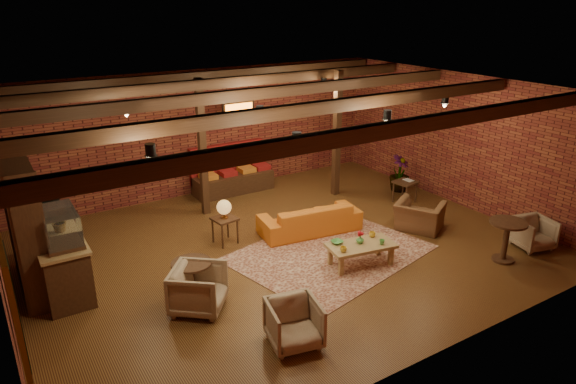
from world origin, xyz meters
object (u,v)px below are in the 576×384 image
side_table_lamp (224,211)px  armchair_far (534,232)px  side_table_book (405,183)px  round_table_right (507,235)px  plant_tall (402,138)px  armchair_right (420,211)px  armchair_b (294,322)px  coffee_table (360,246)px  sofa (310,218)px  round_table_left (192,274)px  armchair_a (198,287)px

side_table_lamp → armchair_far: (5.26, -3.54, -0.38)m
side_table_book → round_table_right: 3.34m
side_table_lamp → plant_tall: (5.30, 0.42, 0.71)m
side_table_lamp → armchair_right: size_ratio=0.98×
armchair_far → plant_tall: bearing=103.2°
armchair_b → coffee_table: bearing=42.5°
armchair_b → armchair_far: armchair_b is taller
sofa → armchair_far: armchair_far is taller
side_table_book → armchair_right: bearing=-123.0°
sofa → armchair_far: (3.45, -3.06, 0.03)m
armchair_b → side_table_book: bearing=44.0°
side_table_lamp → round_table_left: 2.19m
round_table_left → armchair_right: 5.33m
armchair_a → armchair_far: bearing=-63.7°
side_table_lamp → armchair_far: 6.35m
coffee_table → side_table_book: coffee_table is taller
side_table_lamp → armchair_a: bearing=-125.4°
round_table_left → side_table_book: 6.37m
side_table_book → coffee_table: bearing=-147.4°
coffee_table → armchair_right: (2.15, 0.58, 0.04)m
sofa → side_table_book: 3.02m
side_table_lamp → plant_tall: plant_tall is taller
sofa → coffee_table: bearing=97.1°
armchair_a → round_table_right: size_ratio=1.01×
armchair_right → plant_tall: (1.36, 2.07, 1.01)m
round_table_right → plant_tall: (1.01, 4.00, 0.89)m
armchair_right → side_table_book: size_ratio=1.69×
armchair_b → plant_tall: size_ratio=0.26×
side_table_lamp → armchair_right: (3.93, -1.66, -0.30)m
armchair_a → side_table_book: bearing=-35.5°
side_table_book → armchair_far: armchair_far is taller
armchair_right → plant_tall: size_ratio=0.34×
coffee_table → armchair_far: bearing=-20.5°
armchair_b → plant_tall: 7.21m
armchair_right → sofa: bearing=32.2°
armchair_a → side_table_book: (6.25, 1.73, 0.10)m
coffee_table → armchair_b: (-2.37, -1.37, -0.01)m
round_table_left → plant_tall: bearing=17.4°
armchair_far → armchair_right: bearing=138.9°
armchair_a → armchair_b: bearing=-113.1°
armchair_a → armchair_right: bearing=-47.1°
armchair_right → side_table_book: 1.63m
sofa → armchair_right: (2.12, -1.18, 0.11)m
armchair_right → side_table_book: bearing=-61.8°
side_table_lamp → side_table_book: (4.82, -0.29, -0.22)m
armchair_b → sofa: bearing=64.9°
coffee_table → round_table_left: (-3.18, 0.56, 0.08)m
armchair_a → armchair_b: size_ratio=1.10×
round_table_right → coffee_table: bearing=151.7°
round_table_left → round_table_right: round_table_right is taller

